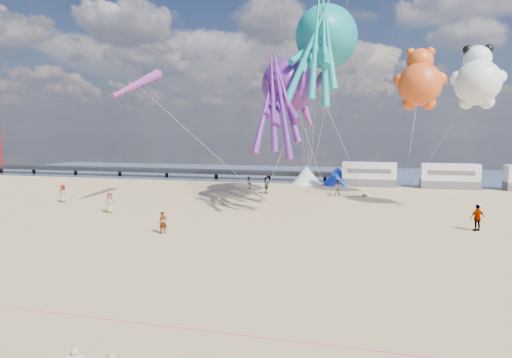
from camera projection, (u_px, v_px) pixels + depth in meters
name	position (u px, v px, depth m)	size (l,w,h in m)	color
ground	(221.00, 283.00, 21.01)	(120.00, 120.00, 0.00)	tan
water	(332.00, 174.00, 73.90)	(120.00, 120.00, 0.00)	#3D5276
pier	(143.00, 170.00, 70.31)	(60.00, 3.00, 0.50)	black
motorhome_0	(369.00, 174.00, 57.80)	(6.60, 2.50, 3.00)	silver
motorhome_1	(449.00, 176.00, 55.39)	(6.60, 2.50, 3.00)	silver
tent_white	(306.00, 175.00, 59.86)	(4.00, 4.00, 2.40)	white
tent_blue	(337.00, 176.00, 58.84)	(4.00, 4.00, 2.40)	#1933CC
rope_line	(174.00, 327.00, 16.20)	(0.03, 0.03, 34.00)	#F2338C
standing_person	(163.00, 223.00, 30.96)	(0.55, 0.36, 1.50)	tan
beachgoer_0	(63.00, 194.00, 44.64)	(0.63, 0.41, 1.73)	#7F6659
beachgoer_1	(249.00, 183.00, 54.97)	(0.74, 0.48, 1.51)	#7F6659
beachgoer_3	(477.00, 218.00, 31.79)	(1.21, 0.70, 1.87)	#7F6659
beachgoer_4	(267.00, 185.00, 51.03)	(1.08, 0.45, 1.84)	#7F6659
beachgoer_6	(110.00, 203.00, 38.95)	(0.62, 0.41, 1.70)	#7F6659
beachgoer_7	(338.00, 188.00, 49.08)	(0.84, 0.55, 1.72)	#7F6659
sandbag_a	(264.00, 199.00, 45.82)	(0.50, 0.35, 0.22)	gray
sandbag_b	(327.00, 196.00, 48.19)	(0.50, 0.35, 0.22)	gray
sandbag_c	(402.00, 204.00, 42.99)	(0.50, 0.35, 0.22)	gray
sandbag_d	(365.00, 196.00, 48.61)	(0.50, 0.35, 0.22)	gray
sandbag_e	(309.00, 191.00, 51.90)	(0.50, 0.35, 0.22)	gray
kite_octopus_teal	(326.00, 37.00, 44.20)	(4.72, 11.02, 12.60)	teal
kite_octopus_purple	(289.00, 85.00, 42.55)	(4.33, 10.10, 11.55)	#571F7B
kite_panda	(478.00, 83.00, 37.53)	(4.47, 4.20, 6.31)	white
kite_teddy_orange	(420.00, 84.00, 46.46)	(5.36, 5.04, 7.56)	#DF501B
windsock_left	(137.00, 85.00, 42.54)	(1.10, 7.84, 7.84)	red
windsock_mid	(317.00, 85.00, 46.97)	(1.00, 5.22, 5.22)	red
windsock_right	(306.00, 114.00, 44.38)	(0.90, 5.04, 5.04)	red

